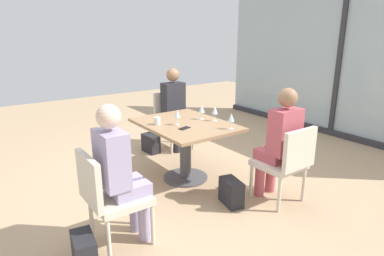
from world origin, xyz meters
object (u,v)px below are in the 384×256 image
object	(u,v)px
wine_glass_1	(177,114)
wine_glass_2	(215,111)
dining_table_main	(185,137)
handbag_0	(231,192)
cell_phone_on_table	(185,128)
handbag_2	(84,252)
person_front_right	(119,168)
coffee_cup	(157,121)
handbag_1	(151,143)
person_far_left	(175,105)
chair_far_left	(172,116)
person_far_right	(280,139)
wine_glass_3	(231,118)
chair_front_right	(109,194)
wine_glass_0	(202,109)
chair_far_right	(287,160)

from	to	relation	value
wine_glass_1	wine_glass_2	size ratio (longest dim) A/B	1.00
dining_table_main	handbag_0	xyz separation A→B (m)	(0.83, 0.03, -0.41)
cell_phone_on_table	handbag_2	world-z (taller)	cell_phone_on_table
dining_table_main	person_front_right	size ratio (longest dim) A/B	0.98
coffee_cup	handbag_0	distance (m)	1.20
dining_table_main	handbag_1	xyz separation A→B (m)	(-1.09, 0.10, -0.41)
wine_glass_2	handbag_0	distance (m)	1.06
person_far_left	coffee_cup	distance (m)	1.22
chair_far_left	cell_phone_on_table	size ratio (longest dim) A/B	6.04
person_front_right	handbag_0	distance (m)	1.35
person_far_right	wine_glass_3	bearing A→B (deg)	-155.24
chair_front_right	dining_table_main	bearing A→B (deg)	120.24
person_front_right	cell_phone_on_table	bearing A→B (deg)	118.54
wine_glass_2	handbag_2	xyz separation A→B (m)	(0.78, -1.95, -0.72)
chair_front_right	wine_glass_0	distance (m)	1.80
chair_front_right	handbag_2	bearing A→B (deg)	-62.61
cell_phone_on_table	handbag_0	distance (m)	0.89
wine_glass_2	wine_glass_0	bearing A→B (deg)	-151.06
person_far_right	chair_far_left	bearing A→B (deg)	180.00
person_far_left	wine_glass_1	distance (m)	1.23
person_front_right	wine_glass_2	bearing A→B (deg)	112.19
chair_far_left	wine_glass_2	xyz separation A→B (m)	(1.26, -0.16, 0.37)
wine_glass_0	dining_table_main	bearing A→B (deg)	-83.93
wine_glass_2	handbag_0	size ratio (longest dim) A/B	0.62
chair_far_left	wine_glass_2	world-z (taller)	wine_glass_2
dining_table_main	handbag_0	bearing A→B (deg)	2.06
wine_glass_0	wine_glass_2	bearing A→B (deg)	28.94
chair_front_right	wine_glass_0	xyz separation A→B (m)	(-0.79, 1.57, 0.37)
dining_table_main	chair_far_right	xyz separation A→B (m)	(1.14, 0.52, -0.05)
wine_glass_3	handbag_2	size ratio (longest dim) A/B	0.62
wine_glass_2	handbag_1	bearing A→B (deg)	-168.19
coffee_cup	handbag_2	bearing A→B (deg)	-50.71
chair_far_right	handbag_1	distance (m)	2.30
wine_glass_1	cell_phone_on_table	size ratio (longest dim) A/B	1.28
person_front_right	handbag_0	xyz separation A→B (m)	(0.07, 1.22, -0.56)
chair_far_right	wine_glass_1	bearing A→B (deg)	-150.48
chair_far_left	person_far_left	size ratio (longest dim) A/B	0.69
chair_far_right	person_far_left	distance (m)	2.17
person_far_right	person_far_left	distance (m)	2.05
cell_phone_on_table	wine_glass_3	bearing A→B (deg)	36.76
coffee_cup	wine_glass_2	bearing A→B (deg)	68.41
dining_table_main	handbag_0	world-z (taller)	dining_table_main
handbag_1	chair_front_right	bearing A→B (deg)	-42.48
person_far_right	person_front_right	size ratio (longest dim) A/B	1.00
person_far_left	wine_glass_3	bearing A→B (deg)	-8.74
person_front_right	wine_glass_2	size ratio (longest dim) A/B	6.81
handbag_2	cell_phone_on_table	bearing A→B (deg)	124.23
chair_far_left	handbag_2	size ratio (longest dim) A/B	2.90
chair_far_left	handbag_1	size ratio (longest dim) A/B	2.90
cell_phone_on_table	handbag_1	world-z (taller)	cell_phone_on_table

